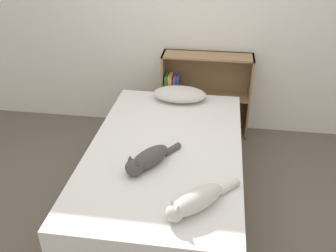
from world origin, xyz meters
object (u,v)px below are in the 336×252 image
(pillow, at_px, (180,94))
(bookshelf, at_px, (203,92))
(bed, at_px, (165,175))
(cat_light, at_px, (195,201))
(cat_dark, at_px, (147,160))

(pillow, relative_size, bookshelf, 0.55)
(bed, distance_m, cat_light, 0.81)
(bed, distance_m, bookshelf, 1.31)
(bed, bearing_deg, pillow, 89.07)
(bed, relative_size, cat_dark, 4.40)
(pillow, height_order, cat_dark, cat_dark)
(bed, relative_size, bookshelf, 2.21)
(pillow, bearing_deg, cat_dark, -95.20)
(pillow, relative_size, cat_dark, 1.10)
(pillow, bearing_deg, bed, -90.93)
(pillow, relative_size, cat_light, 1.06)
(cat_light, distance_m, bookshelf, 1.96)
(bed, height_order, pillow, pillow)
(cat_light, height_order, bookshelf, bookshelf)
(cat_light, distance_m, cat_dark, 0.54)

